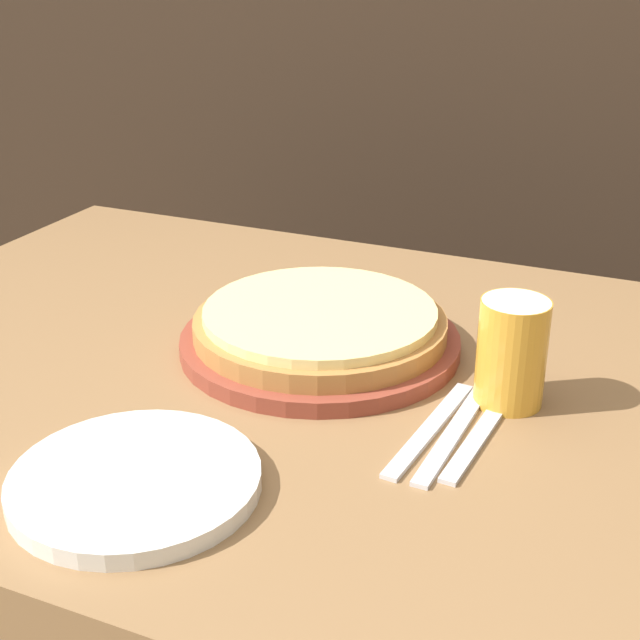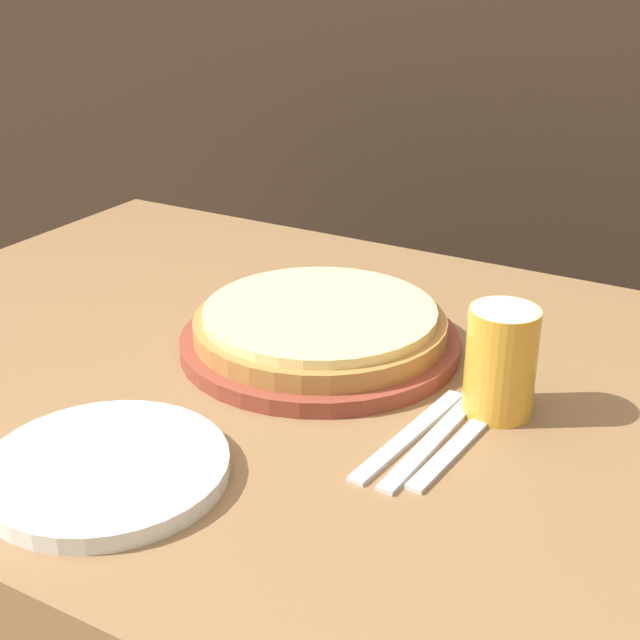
{
  "view_description": "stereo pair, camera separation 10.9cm",
  "coord_description": "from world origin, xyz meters",
  "px_view_note": "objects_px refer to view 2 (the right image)",
  "views": [
    {
      "loc": [
        0.44,
        -0.86,
        1.24
      ],
      "look_at": [
        0.04,
        0.05,
        0.8
      ],
      "focal_mm": 50.0,
      "sensor_mm": 36.0,
      "label": 1
    },
    {
      "loc": [
        0.53,
        -0.81,
        1.24
      ],
      "look_at": [
        0.04,
        0.05,
        0.8
      ],
      "focal_mm": 50.0,
      "sensor_mm": 36.0,
      "label": 2
    }
  ],
  "objects_px": {
    "dinner_plate": "(107,469)",
    "spoon": "(455,447)",
    "beer_glass": "(501,357)",
    "fork": "(410,434)",
    "dinner_knife": "(432,441)",
    "pizza_on_board": "(320,330)"
  },
  "relations": [
    {
      "from": "pizza_on_board",
      "to": "dinner_plate",
      "type": "height_order",
      "value": "pizza_on_board"
    },
    {
      "from": "dinner_plate",
      "to": "spoon",
      "type": "relative_size",
      "value": 1.31
    },
    {
      "from": "pizza_on_board",
      "to": "fork",
      "type": "xyz_separation_m",
      "value": [
        0.18,
        -0.13,
        -0.02
      ]
    },
    {
      "from": "dinner_plate",
      "to": "spoon",
      "type": "bearing_deg",
      "value": 37.96
    },
    {
      "from": "beer_glass",
      "to": "spoon",
      "type": "bearing_deg",
      "value": -96.07
    },
    {
      "from": "fork",
      "to": "spoon",
      "type": "relative_size",
      "value": 1.18
    },
    {
      "from": "pizza_on_board",
      "to": "spoon",
      "type": "relative_size",
      "value": 1.93
    },
    {
      "from": "beer_glass",
      "to": "fork",
      "type": "distance_m",
      "value": 0.13
    },
    {
      "from": "pizza_on_board",
      "to": "beer_glass",
      "type": "height_order",
      "value": "beer_glass"
    },
    {
      "from": "dinner_knife",
      "to": "fork",
      "type": "bearing_deg",
      "value": 180.0
    },
    {
      "from": "dinner_knife",
      "to": "spoon",
      "type": "bearing_deg",
      "value": 0.0
    },
    {
      "from": "beer_glass",
      "to": "fork",
      "type": "xyz_separation_m",
      "value": [
        -0.06,
        -0.09,
        -0.06
      ]
    },
    {
      "from": "pizza_on_board",
      "to": "beer_glass",
      "type": "bearing_deg",
      "value": -9.07
    },
    {
      "from": "fork",
      "to": "spoon",
      "type": "xyz_separation_m",
      "value": [
        0.05,
        0.0,
        0.0
      ]
    },
    {
      "from": "pizza_on_board",
      "to": "dinner_plate",
      "type": "bearing_deg",
      "value": -96.31
    },
    {
      "from": "pizza_on_board",
      "to": "fork",
      "type": "bearing_deg",
      "value": -35.86
    },
    {
      "from": "dinner_knife",
      "to": "spoon",
      "type": "relative_size",
      "value": 1.17
    },
    {
      "from": "pizza_on_board",
      "to": "spoon",
      "type": "xyz_separation_m",
      "value": [
        0.23,
        -0.13,
        -0.02
      ]
    },
    {
      "from": "pizza_on_board",
      "to": "dinner_knife",
      "type": "relative_size",
      "value": 1.64
    },
    {
      "from": "beer_glass",
      "to": "dinner_knife",
      "type": "height_order",
      "value": "beer_glass"
    },
    {
      "from": "pizza_on_board",
      "to": "beer_glass",
      "type": "xyz_separation_m",
      "value": [
        0.24,
        -0.04,
        0.04
      ]
    },
    {
      "from": "fork",
      "to": "spoon",
      "type": "height_order",
      "value": "same"
    }
  ]
}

